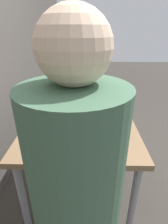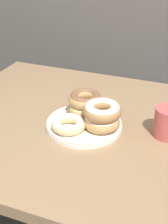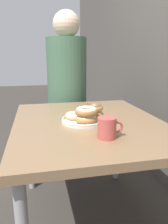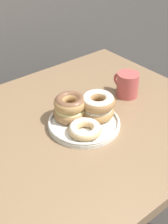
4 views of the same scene
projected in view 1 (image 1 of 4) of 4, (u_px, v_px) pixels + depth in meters
name	position (u px, v px, depth m)	size (l,w,h in m)	color
ground_plane	(116.00, 182.00, 1.75)	(14.00, 14.00, 0.00)	#38332D
dining_table	(80.00, 127.00, 1.48)	(1.08, 0.87, 0.71)	#846647
donut_plate	(82.00, 113.00, 1.45)	(0.28, 0.28, 0.10)	silver
coffee_mug	(79.00, 101.00, 1.69)	(0.09, 0.12, 0.10)	#B74C47
person_figure	(76.00, 192.00, 0.70)	(0.36, 0.36, 1.46)	#232838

